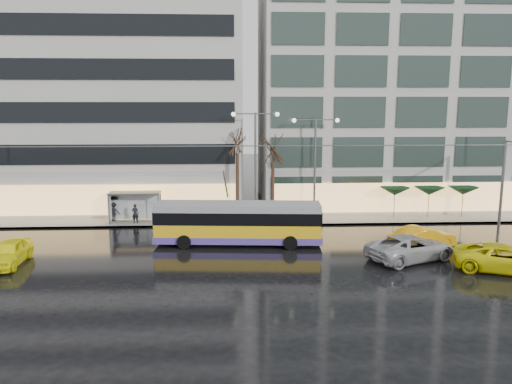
{
  "coord_description": "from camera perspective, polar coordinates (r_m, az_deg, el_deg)",
  "views": [
    {
      "loc": [
        0.02,
        -30.48,
        9.75
      ],
      "look_at": [
        1.77,
        5.0,
        3.54
      ],
      "focal_mm": 35.0,
      "sensor_mm": 36.0,
      "label": 1
    }
  ],
  "objects": [
    {
      "name": "tree_b",
      "position": [
        41.96,
        1.96,
        5.32
      ],
      "size": [
        3.2,
        3.2,
        7.7
      ],
      "color": "black",
      "rests_on": "sidewalk"
    },
    {
      "name": "ground",
      "position": [
        32.0,
        -2.74,
        -7.84
      ],
      "size": [
        140.0,
        140.0,
        0.0
      ],
      "primitive_type": "plane",
      "color": "black",
      "rests_on": "ground"
    },
    {
      "name": "trolleybus",
      "position": [
        35.21,
        -2.07,
        -3.72
      ],
      "size": [
        11.77,
        4.93,
        5.39
      ],
      "color": "gold",
      "rests_on": "ground"
    },
    {
      "name": "street_lamp_near",
      "position": [
        41.5,
        -0.07,
        4.71
      ],
      "size": [
        3.96,
        0.36,
        9.03
      ],
      "color": "#595B60",
      "rests_on": "sidewalk"
    },
    {
      "name": "taxi_a",
      "position": [
        34.5,
        -26.46,
        -6.21
      ],
      "size": [
        2.09,
        4.73,
        1.58
      ],
      "primitive_type": "imported",
      "rotation": [
        0.0,
        0.0,
        0.05
      ],
      "color": "#FEFA0D",
      "rests_on": "ground"
    },
    {
      "name": "building_right",
      "position": [
        53.08,
        18.6,
        12.54
      ],
      "size": [
        32.0,
        14.0,
        25.0
      ],
      "primitive_type": "cube",
      "color": "#A8A7A1",
      "rests_on": "sidewalk"
    },
    {
      "name": "sidewalk",
      "position": [
        45.57,
        -0.26,
        -2.35
      ],
      "size": [
        80.0,
        10.0,
        0.15
      ],
      "primitive_type": "cube",
      "color": "gray",
      "rests_on": "ground"
    },
    {
      "name": "building_left",
      "position": [
        52.03,
        -21.14,
        10.8
      ],
      "size": [
        34.0,
        14.0,
        22.0
      ],
      "primitive_type": "cube",
      "color": "#A8A7A1",
      "rests_on": "sidewalk"
    },
    {
      "name": "catenary",
      "position": [
        38.82,
        -1.34,
        1.77
      ],
      "size": [
        42.24,
        5.12,
        7.0
      ],
      "color": "#595B60",
      "rests_on": "ground"
    },
    {
      "name": "kerb",
      "position": [
        40.75,
        0.05,
        -3.82
      ],
      "size": [
        80.0,
        0.1,
        0.15
      ],
      "primitive_type": "cube",
      "color": "slate",
      "rests_on": "ground"
    },
    {
      "name": "taxi_c",
      "position": [
        33.19,
        26.66,
        -6.8
      ],
      "size": [
        6.38,
        4.69,
        1.61
      ],
      "primitive_type": "imported",
      "rotation": [
        0.0,
        0.0,
        1.18
      ],
      "color": "yellow",
      "rests_on": "ground"
    },
    {
      "name": "parasol_a",
      "position": [
        44.38,
        15.58,
        0.07
      ],
      "size": [
        2.5,
        2.5,
        2.65
      ],
      "color": "#595B60",
      "rests_on": "sidewalk"
    },
    {
      "name": "pedestrian_a",
      "position": [
        42.08,
        -13.66,
        -1.52
      ],
      "size": [
        1.06,
        1.07,
        2.19
      ],
      "color": "black",
      "rests_on": "sidewalk"
    },
    {
      "name": "pedestrian_b",
      "position": [
        43.78,
        -9.4,
        -1.8
      ],
      "size": [
        0.97,
        0.89,
        1.62
      ],
      "color": "black",
      "rests_on": "sidewalk"
    },
    {
      "name": "street_lamp_far",
      "position": [
        42.06,
        6.77,
        4.34
      ],
      "size": [
        3.96,
        0.36,
        8.53
      ],
      "color": "#595B60",
      "rests_on": "sidewalk"
    },
    {
      "name": "taxi_b",
      "position": [
        35.96,
        18.48,
        -5.02
      ],
      "size": [
        5.12,
        3.52,
        1.6
      ],
      "primitive_type": "imported",
      "rotation": [
        0.0,
        0.0,
        1.99
      ],
      "color": "#EDA00C",
      "rests_on": "ground"
    },
    {
      "name": "tree_a",
      "position": [
        41.57,
        -2.16,
        6.23
      ],
      "size": [
        3.2,
        3.2,
        8.4
      ],
      "color": "black",
      "rests_on": "sidewalk"
    },
    {
      "name": "parasol_b",
      "position": [
        45.42,
        19.18,
        0.1
      ],
      "size": [
        2.5,
        2.5,
        2.65
      ],
      "color": "#595B60",
      "rests_on": "sidewalk"
    },
    {
      "name": "parasol_c",
      "position": [
        46.62,
        22.6,
        0.13
      ],
      "size": [
        2.5,
        2.5,
        2.65
      ],
      "color": "#595B60",
      "rests_on": "sidewalk"
    },
    {
      "name": "bus_shelter",
      "position": [
        42.73,
        -14.11,
        -0.89
      ],
      "size": [
        4.2,
        1.6,
        2.51
      ],
      "color": "#595B60",
      "rests_on": "sidewalk"
    },
    {
      "name": "sedan_silver",
      "position": [
        33.37,
        17.27,
        -6.06
      ],
      "size": [
        6.52,
        4.87,
        1.64
      ],
      "primitive_type": "imported",
      "rotation": [
        0.0,
        0.0,
        1.98
      ],
      "color": "#AEAEB3",
      "rests_on": "ground"
    },
    {
      "name": "pedestrian_c",
      "position": [
        43.37,
        -15.97,
        -1.76
      ],
      "size": [
        1.04,
        0.84,
        2.11
      ],
      "color": "black",
      "rests_on": "sidewalk"
    }
  ]
}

